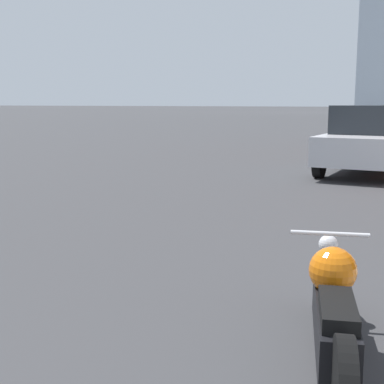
{
  "coord_description": "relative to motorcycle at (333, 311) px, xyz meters",
  "views": [
    {
      "loc": [
        4.36,
        1.06,
        1.81
      ],
      "look_at": [
        2.04,
        6.78,
        0.76
      ],
      "focal_mm": 50.0,
      "sensor_mm": 36.0,
      "label": 1
    }
  ],
  "objects": [
    {
      "name": "parked_car_silver",
      "position": [
        -0.56,
        10.59,
        0.48
      ],
      "size": [
        2.22,
        4.61,
        1.71
      ],
      "rotation": [
        0.0,
        0.0,
        -0.1
      ],
      "color": "#BCBCC1",
      "rests_on": "ground_plane"
    },
    {
      "name": "motorcycle",
      "position": [
        0.0,
        0.0,
        0.0
      ],
      "size": [
        0.72,
        2.3,
        0.78
      ],
      "rotation": [
        0.0,
        0.0,
        0.19
      ],
      "color": "black",
      "rests_on": "ground_plane"
    }
  ]
}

